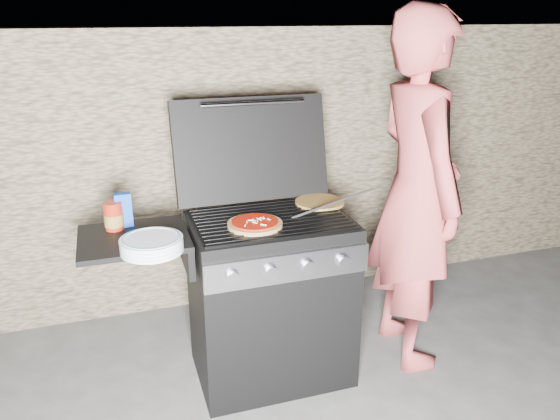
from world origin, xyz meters
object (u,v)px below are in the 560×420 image
object	(u,v)px
gas_grill	(225,306)
person	(416,193)
sauce_jar	(113,216)
pizza_topped	(255,223)

from	to	relation	value
gas_grill	person	bearing A→B (deg)	-1.33
person	gas_grill	bearing A→B (deg)	92.92
gas_grill	sauce_jar	bearing A→B (deg)	167.14
pizza_topped	person	distance (m)	0.92
gas_grill	pizza_topped	bearing A→B (deg)	-27.73
gas_grill	sauce_jar	world-z (taller)	sauce_jar
pizza_topped	sauce_jar	world-z (taller)	sauce_jar
gas_grill	person	distance (m)	1.18
person	sauce_jar	bearing A→B (deg)	89.18
pizza_topped	person	size ratio (longest dim) A/B	0.14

